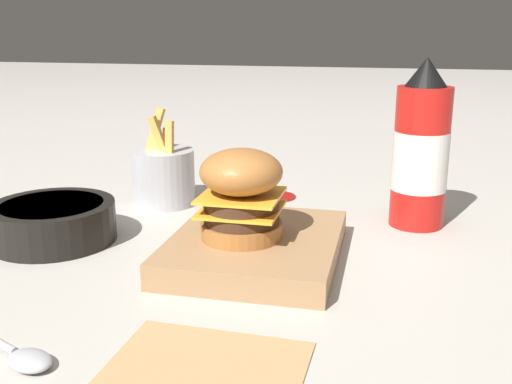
{
  "coord_description": "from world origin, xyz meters",
  "views": [
    {
      "loc": [
        -0.68,
        -0.13,
        0.26
      ],
      "look_at": [
        -0.06,
        0.01,
        0.08
      ],
      "focal_mm": 42.0,
      "sensor_mm": 36.0,
      "label": 1
    }
  ],
  "objects_px": {
    "spoon": "(14,351)",
    "ketchup_bottle": "(421,152)",
    "serving_board": "(256,247)",
    "fries_basket": "(163,175)",
    "burger": "(241,193)",
    "side_bowl": "(53,221)"
  },
  "relations": [
    {
      "from": "spoon",
      "to": "serving_board",
      "type": "bearing_deg",
      "value": 84.11
    },
    {
      "from": "burger",
      "to": "serving_board",
      "type": "bearing_deg",
      "value": -52.05
    },
    {
      "from": "serving_board",
      "to": "fries_basket",
      "type": "relative_size",
      "value": 1.57
    },
    {
      "from": "fries_basket",
      "to": "spoon",
      "type": "xyz_separation_m",
      "value": [
        -0.42,
        -0.04,
        -0.04
      ]
    },
    {
      "from": "ketchup_bottle",
      "to": "side_bowl",
      "type": "xyz_separation_m",
      "value": [
        -0.16,
        0.43,
        -0.07
      ]
    },
    {
      "from": "fries_basket",
      "to": "spoon",
      "type": "height_order",
      "value": "fries_basket"
    },
    {
      "from": "side_bowl",
      "to": "spoon",
      "type": "distance_m",
      "value": 0.27
    },
    {
      "from": "ketchup_bottle",
      "to": "side_bowl",
      "type": "distance_m",
      "value": 0.47
    },
    {
      "from": "side_bowl",
      "to": "spoon",
      "type": "height_order",
      "value": "side_bowl"
    },
    {
      "from": "burger",
      "to": "side_bowl",
      "type": "distance_m",
      "value": 0.25
    },
    {
      "from": "spoon",
      "to": "ketchup_bottle",
      "type": "bearing_deg",
      "value": 75.94
    },
    {
      "from": "serving_board",
      "to": "burger",
      "type": "bearing_deg",
      "value": 127.95
    },
    {
      "from": "burger",
      "to": "fries_basket",
      "type": "distance_m",
      "value": 0.25
    },
    {
      "from": "burger",
      "to": "spoon",
      "type": "relative_size",
      "value": 0.68
    },
    {
      "from": "ketchup_bottle",
      "to": "spoon",
      "type": "relative_size",
      "value": 1.48
    },
    {
      "from": "fries_basket",
      "to": "side_bowl",
      "type": "bearing_deg",
      "value": 157.35
    },
    {
      "from": "burger",
      "to": "ketchup_bottle",
      "type": "distance_m",
      "value": 0.26
    },
    {
      "from": "side_bowl",
      "to": "spoon",
      "type": "relative_size",
      "value": 1.02
    },
    {
      "from": "serving_board",
      "to": "ketchup_bottle",
      "type": "height_order",
      "value": "ketchup_bottle"
    },
    {
      "from": "serving_board",
      "to": "fries_basket",
      "type": "height_order",
      "value": "fries_basket"
    },
    {
      "from": "serving_board",
      "to": "burger",
      "type": "relative_size",
      "value": 2.23
    },
    {
      "from": "burger",
      "to": "side_bowl",
      "type": "height_order",
      "value": "burger"
    }
  ]
}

